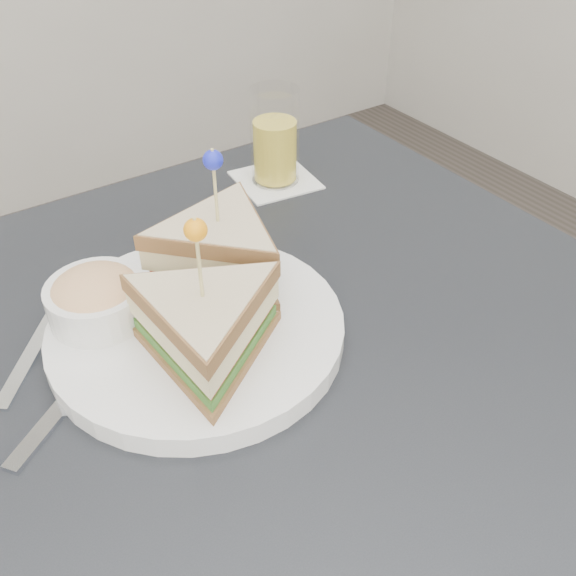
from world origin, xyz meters
The scene contains 5 objects.
table centered at (0.00, 0.00, 0.67)m, with size 0.80×0.80×0.75m.
plate_meal centered at (-0.07, 0.05, 0.80)m, with size 0.34×0.33×0.18m.
cutlery_fork centered at (-0.20, 0.15, 0.75)m, with size 0.15×0.17×0.01m.
cutlery_knife centered at (-0.20, 0.05, 0.75)m, with size 0.19×0.15×0.01m.
drink_set centered at (0.17, 0.28, 0.81)m, with size 0.12×0.12×0.14m.
Camera 1 is at (-0.28, -0.41, 1.20)m, focal length 40.00 mm.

